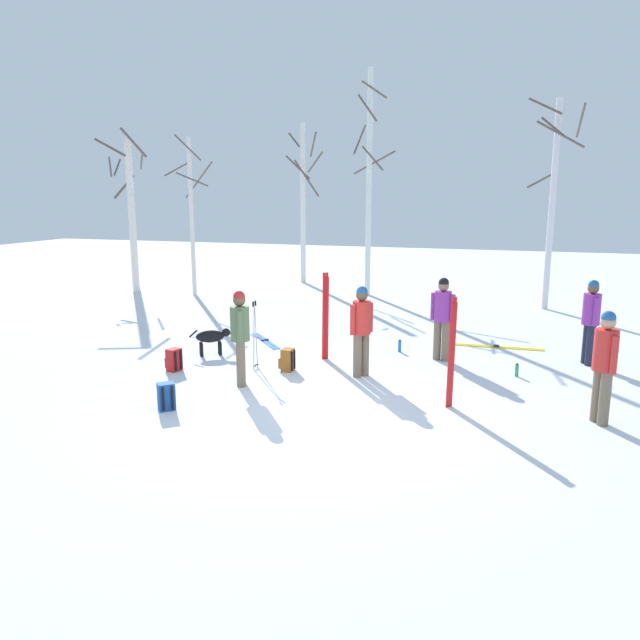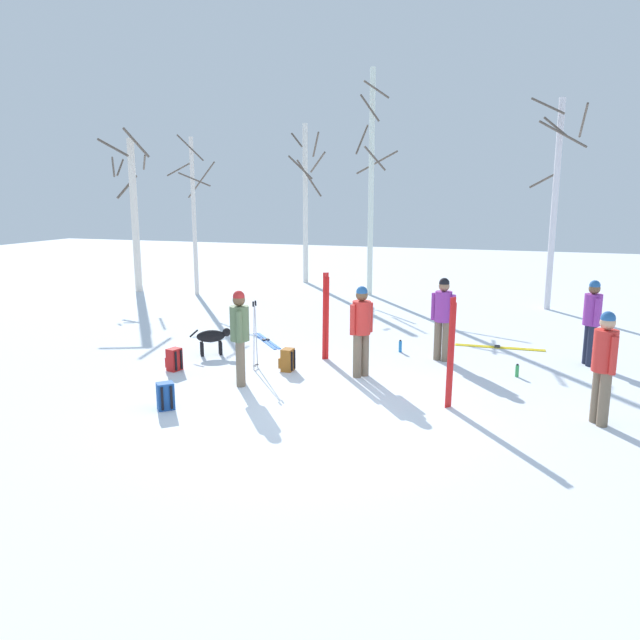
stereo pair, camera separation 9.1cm
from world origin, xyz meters
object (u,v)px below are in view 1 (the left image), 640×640
Objects in this scene: backpack_1 at (287,360)px; person_4 at (362,325)px; ski_poles_0 at (255,333)px; birch_tree_5 at (553,199)px; water_bottle_0 at (400,346)px; person_0 at (605,360)px; birch_tree_4 at (369,181)px; ski_pair_planted_0 at (452,353)px; birch_tree_3 at (303,200)px; person_2 at (591,317)px; dog at (212,337)px; ski_pair_planted_1 at (325,317)px; person_3 at (240,332)px; birch_tree_1 at (131,212)px; birch_tree_2 at (191,213)px; water_bottle_1 at (517,370)px; backpack_0 at (166,397)px; ski_pair_lying_0 at (265,341)px; person_1 at (443,314)px; birch_tree_0 at (132,212)px; ski_pair_lying_1 at (498,347)px; backpack_2 at (174,360)px.

person_4 is at bearing 3.71° from backpack_1.
ski_poles_0 is 0.22× the size of birch_tree_5.
water_bottle_0 is at bearing -116.64° from birch_tree_5.
birch_tree_5 is at bearing 92.73° from person_0.
birch_tree_4 is at bearing 108.79° from water_bottle_0.
birch_tree_3 reaches higher than ski_pair_planted_0.
person_2 is 2.22× the size of dog.
ski_poles_0 is at bearing -134.42° from ski_pair_planted_1.
birch_tree_1 is at bearing 133.16° from person_3.
person_2 is at bearing 27.99° from person_4.
person_2 is 0.33× the size of birch_tree_2.
backpack_1 reaches higher than water_bottle_1.
person_2 reaches higher than water_bottle_1.
ski_pair_planted_0 reaches higher than water_bottle_1.
ski_pair_lying_0 is at bearing 93.59° from backpack_0.
person_3 is 10.83m from birch_tree_4.
person_1 is 0.31× the size of birch_tree_1.
birch_tree_5 is (13.51, 0.92, 0.47)m from birch_tree_1.
person_4 is 0.28× the size of birch_tree_5.
ski_pair_planted_1 is 4.12× the size of backpack_1.
birch_tree_4 reaches higher than birch_tree_0.
birch_tree_0 reaches higher than backpack_1.
ski_pair_planted_0 is 12.94m from birch_tree_2.
birch_tree_4 reaches higher than ski_pair_lying_1.
birch_tree_5 reaches higher than birch_tree_0.
person_1 is at bearing 27.64° from ski_poles_0.
birch_tree_5 reaches higher than birch_tree_1.
ski_pair_lying_1 is 0.37× the size of birch_tree_2.
ski_pair_lying_1 is (3.39, 2.12, -0.89)m from ski_pair_planted_1.
ski_poles_0 is at bearing 169.87° from person_0.
birch_tree_5 reaches higher than birch_tree_2.
backpack_2 is 0.08× the size of birch_tree_2.
ski_pair_planted_0 reaches higher than backpack_1.
birch_tree_2 is (-11.81, 5.24, 1.76)m from person_2.
birch_tree_4 is (-0.20, 10.46, 2.80)m from person_3.
water_bottle_0 is 10.04m from birch_tree_2.
ski_poles_0 is (-4.48, -3.23, 0.71)m from ski_pair_lying_1.
ski_pair_lying_0 is at bearing 108.11° from ski_poles_0.
person_1 is 2.22× the size of dog.
ski_pair_lying_1 is 7.79× the size of water_bottle_1.
birch_tree_3 reaches higher than ski_poles_0.
water_bottle_1 is 0.03× the size of birch_tree_4.
water_bottle_1 is (6.34, 1.64, -0.10)m from backpack_2.
person_4 reaches higher than backpack_0.
ski_pair_lying_0 is 1.02× the size of ski_poles_0.
birch_tree_5 is (5.64, -0.94, -0.56)m from birch_tree_4.
birch_tree_5 reaches higher than ski_pair_planted_1.
birch_tree_0 is 14.26m from birch_tree_5.
person_2 is 6.38× the size of water_bottle_0.
ski_pair_planted_0 is 3.52m from ski_pair_planted_1.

